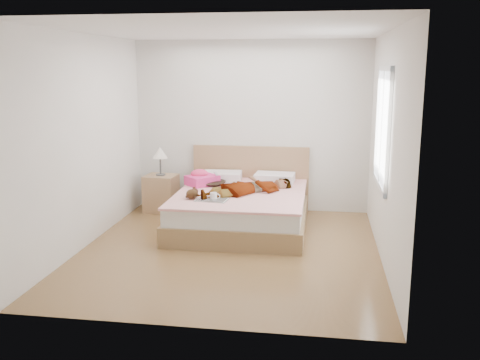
{
  "coord_description": "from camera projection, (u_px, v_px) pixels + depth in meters",
  "views": [
    {
      "loc": [
        1.06,
        -6.13,
        2.2
      ],
      "look_at": [
        0.0,
        0.85,
        0.7
      ],
      "focal_mm": 40.0,
      "sensor_mm": 36.0,
      "label": 1
    }
  ],
  "objects": [
    {
      "name": "towel",
      "position": [
        202.0,
        179.0,
        7.78
      ],
      "size": [
        0.54,
        0.54,
        0.22
      ],
      "color": "#EF4188",
      "rests_on": "bed"
    },
    {
      "name": "plush_toy",
      "position": [
        192.0,
        194.0,
        6.97
      ],
      "size": [
        0.17,
        0.24,
        0.13
      ],
      "color": "#301E0D",
      "rests_on": "bed"
    },
    {
      "name": "nightstand",
      "position": [
        161.0,
        190.0,
        8.23
      ],
      "size": [
        0.5,
        0.45,
        1.0
      ],
      "color": "olive",
      "rests_on": "ground"
    },
    {
      "name": "phone",
      "position": [
        216.0,
        174.0,
        7.76
      ],
      "size": [
        0.08,
        0.09,
        0.05
      ],
      "primitive_type": "cube",
      "rotation": [
        0.44,
        0.0,
        0.67
      ],
      "color": "silver",
      "rests_on": "bed"
    },
    {
      "name": "coffee_mug",
      "position": [
        214.0,
        196.0,
        6.87
      ],
      "size": [
        0.14,
        0.11,
        0.1
      ],
      "color": "white",
      "rests_on": "bed"
    },
    {
      "name": "ground",
      "position": [
        230.0,
        250.0,
        6.54
      ],
      "size": [
        4.0,
        4.0,
        0.0
      ],
      "primitive_type": "plane",
      "color": "#55371A",
      "rests_on": "ground"
    },
    {
      "name": "bed",
      "position": [
        242.0,
        207.0,
        7.48
      ],
      "size": [
        1.8,
        2.08,
        1.0
      ],
      "color": "olive",
      "rests_on": "ground"
    },
    {
      "name": "woman",
      "position": [
        246.0,
        185.0,
        7.31
      ],
      "size": [
        1.52,
        1.36,
        0.21
      ],
      "primitive_type": "imported",
      "rotation": [
        0.0,
        0.0,
        -0.91
      ],
      "color": "white",
      "rests_on": "bed"
    },
    {
      "name": "magazine",
      "position": [
        212.0,
        199.0,
        6.9
      ],
      "size": [
        0.44,
        0.31,
        0.02
      ],
      "color": "white",
      "rests_on": "bed"
    },
    {
      "name": "room_shell",
      "position": [
        383.0,
        128.0,
        6.26
      ],
      "size": [
        4.0,
        4.0,
        4.0
      ],
      "color": "white",
      "rests_on": "ground"
    },
    {
      "name": "hair",
      "position": [
        212.0,
        182.0,
        7.85
      ],
      "size": [
        0.47,
        0.55,
        0.07
      ],
      "primitive_type": "ellipsoid",
      "rotation": [
        0.0,
        0.0,
        0.14
      ],
      "color": "black",
      "rests_on": "bed"
    }
  ]
}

